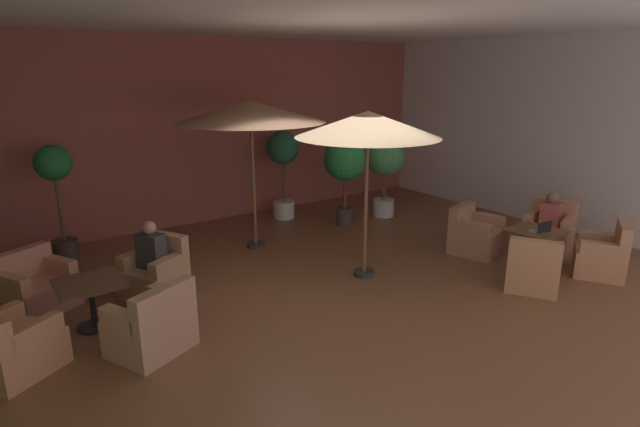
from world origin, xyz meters
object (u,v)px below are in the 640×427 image
(armchair_front_right_north, at_px, (11,348))
(patron_blue_shirt, at_px, (151,248))
(armchair_front_right_west, at_px, (36,289))
(patio_umbrella_tall_red, at_px, (368,125))
(armchair_front_left_south, at_px, (532,269))
(armchair_front_right_south, at_px, (156,273))
(patron_by_window, at_px, (551,211))
(potted_tree_mid_left, at_px, (385,163))
(armchair_front_left_north, at_px, (549,232))
(patio_umbrella_center_beige, at_px, (251,112))
(armchair_front_left_west, at_px, (603,256))
(cafe_table_front_left, at_px, (535,238))
(cafe_table_front_right, at_px, (91,292))
(potted_tree_left_corner, at_px, (56,184))
(potted_tree_right_corner, at_px, (345,163))
(armchair_front_left_east, at_px, (475,235))
(potted_tree_mid_right, at_px, (283,160))
(armchair_front_right_east, at_px, (152,326))
(iced_drink_cup, at_px, (541,226))
(open_laptop, at_px, (541,229))

(armchair_front_right_north, bearing_deg, patron_blue_shirt, 30.14)
(armchair_front_right_west, height_order, patio_umbrella_tall_red, patio_umbrella_tall_red)
(armchair_front_left_south, relative_size, armchair_front_right_south, 1.00)
(patron_by_window, bearing_deg, potted_tree_mid_left, 105.97)
(armchair_front_left_north, relative_size, potted_tree_mid_left, 0.56)
(armchair_front_right_north, bearing_deg, patio_umbrella_center_beige, 27.11)
(armchair_front_left_north, relative_size, armchair_front_left_west, 1.02)
(armchair_front_left_south, bearing_deg, patron_blue_shirt, 147.01)
(armchair_front_left_south, relative_size, patron_blue_shirt, 1.44)
(cafe_table_front_left, relative_size, patron_by_window, 1.22)
(cafe_table_front_right, height_order, potted_tree_left_corner, potted_tree_left_corner)
(armchair_front_left_north, bearing_deg, armchair_front_left_south, -155.41)
(potted_tree_right_corner, height_order, patron_by_window, potted_tree_right_corner)
(patio_umbrella_tall_red, bearing_deg, potted_tree_right_corner, 58.69)
(armchair_front_left_east, distance_m, cafe_table_front_right, 6.23)
(potted_tree_mid_left, bearing_deg, armchair_front_right_west, -174.28)
(cafe_table_front_left, xyz_separation_m, armchair_front_right_west, (-6.95, 2.95, -0.16))
(patron_by_window, bearing_deg, potted_tree_mid_right, 122.27)
(cafe_table_front_right, relative_size, patio_umbrella_center_beige, 0.30)
(patio_umbrella_center_beige, xyz_separation_m, potted_tree_left_corner, (-2.97, 1.27, -1.10))
(armchair_front_left_north, bearing_deg, patron_blue_shirt, 161.41)
(armchair_front_right_west, bearing_deg, armchair_front_right_east, -63.97)
(iced_drink_cup, bearing_deg, armchair_front_right_east, 170.70)
(armchair_front_right_south, xyz_separation_m, iced_drink_cup, (5.59, -2.52, 0.35))
(armchair_front_right_west, bearing_deg, patio_umbrella_center_beige, 8.25)
(armchair_front_left_west, bearing_deg, patio_umbrella_tall_red, 145.01)
(armchair_front_left_north, relative_size, patio_umbrella_tall_red, 0.38)
(patio_umbrella_tall_red, relative_size, potted_tree_left_corner, 1.30)
(armchair_front_left_east, relative_size, potted_tree_mid_left, 0.55)
(armchair_front_right_west, relative_size, iced_drink_cup, 9.65)
(armchair_front_right_west, relative_size, patron_blue_shirt, 1.53)
(cafe_table_front_right, height_order, armchair_front_right_west, armchair_front_right_west)
(patio_umbrella_tall_red, bearing_deg, armchair_front_left_west, -34.99)
(patio_umbrella_center_beige, height_order, open_laptop, patio_umbrella_center_beige)
(armchair_front_right_north, distance_m, potted_tree_right_corner, 6.63)
(potted_tree_mid_left, bearing_deg, armchair_front_right_east, -156.04)
(iced_drink_cup, bearing_deg, armchair_front_right_west, 157.30)
(armchair_front_left_east, relative_size, patio_umbrella_center_beige, 0.37)
(armchair_front_right_south, relative_size, patron_blue_shirt, 1.44)
(armchair_front_left_west, distance_m, armchair_front_right_north, 8.18)
(armchair_front_left_west, relative_size, patio_umbrella_tall_red, 0.38)
(patio_umbrella_center_beige, xyz_separation_m, iced_drink_cup, (3.45, -3.48, -1.77))
(armchair_front_right_west, relative_size, patio_umbrella_tall_red, 0.41)
(potted_tree_mid_left, relative_size, iced_drink_cup, 15.98)
(patio_umbrella_tall_red, xyz_separation_m, patron_blue_shirt, (-2.93, 1.20, -1.64))
(armchair_front_right_west, bearing_deg, armchair_front_left_south, -29.71)
(patio_umbrella_tall_red, xyz_separation_m, potted_tree_left_corner, (-3.73, 3.45, -1.02))
(armchair_front_left_north, distance_m, potted_tree_mid_left, 3.58)
(cafe_table_front_left, bearing_deg, patron_blue_shirt, 155.70)
(patio_umbrella_tall_red, relative_size, open_laptop, 7.58)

